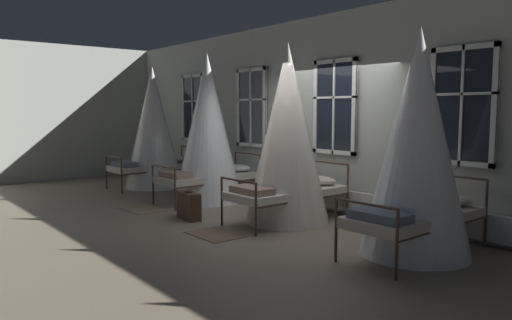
% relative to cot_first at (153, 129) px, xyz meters
% --- Properties ---
extents(ground, '(26.60, 26.60, 0.00)m').
position_rel_cot_first_xyz_m(ground, '(4.56, -0.07, -1.34)').
color(ground, gray).
extents(back_wall_with_windows, '(14.30, 0.10, 3.43)m').
position_rel_cot_first_xyz_m(back_wall_with_windows, '(4.56, 1.19, 0.38)').
color(back_wall_with_windows, '#B2B7AD').
rests_on(back_wall_with_windows, ground).
extents(end_wall_left, '(0.10, 6.75, 3.43)m').
position_rel_cot_first_xyz_m(end_wall_left, '(-2.59, -1.73, 0.38)').
color(end_wall_left, '#B2B7AD').
rests_on(end_wall_left, ground).
extents(window_bank, '(10.12, 0.10, 2.57)m').
position_rel_cot_first_xyz_m(window_bank, '(4.56, 1.07, -0.42)').
color(window_bank, black).
rests_on(window_bank, ground).
extents(cot_first, '(1.35, 2.00, 2.77)m').
position_rel_cot_first_xyz_m(cot_first, '(0.00, 0.00, 0.00)').
color(cot_first, '#4C3323').
rests_on(cot_first, ground).
extents(cot_second, '(1.35, 2.00, 2.87)m').
position_rel_cot_first_xyz_m(cot_second, '(2.31, -0.02, 0.05)').
color(cot_second, '#4C3323').
rests_on(cot_second, ground).
extents(cot_third, '(1.35, 2.00, 2.83)m').
position_rel_cot_first_xyz_m(cot_third, '(4.58, -0.02, 0.03)').
color(cot_third, '#4C3323').
rests_on(cot_third, ground).
extents(cot_fourth, '(1.35, 2.01, 2.77)m').
position_rel_cot_first_xyz_m(cot_fourth, '(6.89, -0.01, 0.00)').
color(cot_fourth, '#4C3323').
rests_on(cot_fourth, ground).
extents(rug_second, '(0.82, 0.58, 0.01)m').
position_rel_cot_first_xyz_m(rug_second, '(2.27, -1.40, -1.33)').
color(rug_second, '#8E7A5B').
rests_on(rug_second, ground).
extents(rug_third, '(0.81, 0.57, 0.01)m').
position_rel_cot_first_xyz_m(rug_third, '(4.56, -1.40, -1.33)').
color(rug_third, brown).
rests_on(rug_third, ground).
extents(suitcase_dark, '(0.58, 0.28, 0.47)m').
position_rel_cot_first_xyz_m(suitcase_dark, '(3.45, -1.15, -1.12)').
color(suitcase_dark, '#472D1E').
rests_on(suitcase_dark, ground).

